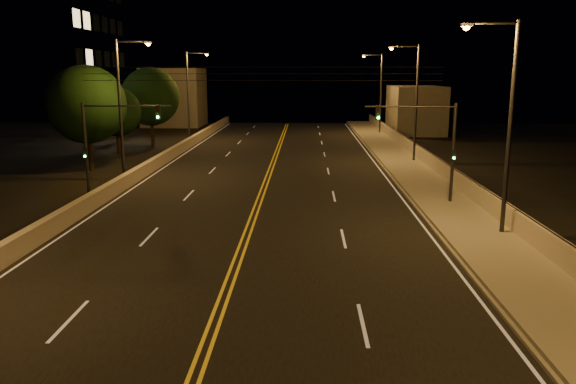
{
  "coord_description": "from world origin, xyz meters",
  "views": [
    {
      "loc": [
        2.73,
        -5.3,
        7.47
      ],
      "look_at": [
        2.0,
        18.0,
        2.5
      ],
      "focal_mm": 35.0,
      "sensor_mm": 36.0,
      "label": 1
    }
  ],
  "objects_px": {
    "streetlight_2": "(413,96)",
    "streetlight_5": "(123,101)",
    "streetlight_1": "(505,117)",
    "tree_2": "(150,97)",
    "streetlight_6": "(190,90)",
    "traffic_signal_right": "(435,141)",
    "tree_0": "(87,104)",
    "tree_1": "(116,112)",
    "traffic_signal_left": "(103,140)",
    "streetlight_3": "(379,89)"
  },
  "relations": [
    {
      "from": "streetlight_2",
      "to": "streetlight_5",
      "type": "bearing_deg",
      "value": -160.14
    },
    {
      "from": "streetlight_1",
      "to": "tree_2",
      "type": "bearing_deg",
      "value": 127.25
    },
    {
      "from": "streetlight_6",
      "to": "traffic_signal_right",
      "type": "height_order",
      "value": "streetlight_6"
    },
    {
      "from": "streetlight_6",
      "to": "tree_0",
      "type": "bearing_deg",
      "value": -101.89
    },
    {
      "from": "tree_1",
      "to": "tree_0",
      "type": "bearing_deg",
      "value": -84.29
    },
    {
      "from": "traffic_signal_right",
      "to": "tree_1",
      "type": "height_order",
      "value": "tree_1"
    },
    {
      "from": "streetlight_2",
      "to": "tree_2",
      "type": "xyz_separation_m",
      "value": [
        -24.71,
        10.94,
        -0.51
      ]
    },
    {
      "from": "streetlight_6",
      "to": "tree_1",
      "type": "distance_m",
      "value": 11.11
    },
    {
      "from": "streetlight_1",
      "to": "streetlight_2",
      "type": "xyz_separation_m",
      "value": [
        0.0,
        21.55,
        0.0
      ]
    },
    {
      "from": "streetlight_5",
      "to": "streetlight_2",
      "type": "bearing_deg",
      "value": 19.86
    },
    {
      "from": "streetlight_1",
      "to": "traffic_signal_right",
      "type": "relative_size",
      "value": 1.66
    },
    {
      "from": "traffic_signal_left",
      "to": "tree_0",
      "type": "bearing_deg",
      "value": 114.76
    },
    {
      "from": "traffic_signal_right",
      "to": "streetlight_3",
      "type": "bearing_deg",
      "value": 87.62
    },
    {
      "from": "streetlight_3",
      "to": "streetlight_1",
      "type": "bearing_deg",
      "value": -90.0
    },
    {
      "from": "streetlight_1",
      "to": "streetlight_6",
      "type": "relative_size",
      "value": 1.0
    },
    {
      "from": "traffic_signal_right",
      "to": "tree_0",
      "type": "xyz_separation_m",
      "value": [
        -23.96,
        11.31,
        1.38
      ]
    },
    {
      "from": "tree_0",
      "to": "tree_1",
      "type": "xyz_separation_m",
      "value": [
        -0.95,
        9.48,
        -1.22
      ]
    },
    {
      "from": "traffic_signal_left",
      "to": "tree_2",
      "type": "bearing_deg",
      "value": 99.52
    },
    {
      "from": "streetlight_5",
      "to": "traffic_signal_right",
      "type": "xyz_separation_m",
      "value": [
        19.91,
        -7.58,
        -1.85
      ]
    },
    {
      "from": "traffic_signal_left",
      "to": "tree_1",
      "type": "relative_size",
      "value": 0.95
    },
    {
      "from": "streetlight_1",
      "to": "streetlight_6",
      "type": "xyz_separation_m",
      "value": [
        -21.47,
        36.77,
        0.0
      ]
    },
    {
      "from": "streetlight_1",
      "to": "tree_0",
      "type": "height_order",
      "value": "streetlight_1"
    },
    {
      "from": "streetlight_2",
      "to": "streetlight_5",
      "type": "xyz_separation_m",
      "value": [
        -21.47,
        -7.76,
        0.0
      ]
    },
    {
      "from": "traffic_signal_right",
      "to": "streetlight_5",
      "type": "bearing_deg",
      "value": 159.14
    },
    {
      "from": "tree_0",
      "to": "tree_1",
      "type": "bearing_deg",
      "value": 95.71
    },
    {
      "from": "tree_1",
      "to": "streetlight_1",
      "type": "bearing_deg",
      "value": -45.56
    },
    {
      "from": "streetlight_3",
      "to": "tree_2",
      "type": "xyz_separation_m",
      "value": [
        -24.71,
        -11.34,
        -0.51
      ]
    },
    {
      "from": "streetlight_5",
      "to": "streetlight_1",
      "type": "bearing_deg",
      "value": -32.72
    },
    {
      "from": "streetlight_1",
      "to": "tree_1",
      "type": "bearing_deg",
      "value": 134.44
    },
    {
      "from": "traffic_signal_right",
      "to": "tree_0",
      "type": "bearing_deg",
      "value": 154.73
    },
    {
      "from": "tree_0",
      "to": "tree_1",
      "type": "height_order",
      "value": "tree_0"
    },
    {
      "from": "streetlight_5",
      "to": "tree_0",
      "type": "xyz_separation_m",
      "value": [
        -4.05,
        3.73,
        -0.47
      ]
    },
    {
      "from": "traffic_signal_left",
      "to": "tree_2",
      "type": "relative_size",
      "value": 0.73
    },
    {
      "from": "streetlight_5",
      "to": "traffic_signal_left",
      "type": "relative_size",
      "value": 1.66
    },
    {
      "from": "streetlight_6",
      "to": "tree_0",
      "type": "distance_m",
      "value": 19.68
    },
    {
      "from": "tree_1",
      "to": "streetlight_2",
      "type": "bearing_deg",
      "value": -11.63
    },
    {
      "from": "streetlight_1",
      "to": "streetlight_5",
      "type": "xyz_separation_m",
      "value": [
        -21.47,
        13.79,
        0.0
      ]
    },
    {
      "from": "streetlight_2",
      "to": "tree_1",
      "type": "height_order",
      "value": "streetlight_2"
    },
    {
      "from": "streetlight_3",
      "to": "streetlight_6",
      "type": "distance_m",
      "value": 22.6
    },
    {
      "from": "streetlight_3",
      "to": "tree_1",
      "type": "height_order",
      "value": "streetlight_3"
    },
    {
      "from": "streetlight_2",
      "to": "streetlight_5",
      "type": "relative_size",
      "value": 1.0
    },
    {
      "from": "traffic_signal_right",
      "to": "tree_0",
      "type": "height_order",
      "value": "tree_0"
    },
    {
      "from": "streetlight_3",
      "to": "tree_0",
      "type": "relative_size",
      "value": 1.2
    },
    {
      "from": "streetlight_5",
      "to": "traffic_signal_right",
      "type": "distance_m",
      "value": 21.38
    },
    {
      "from": "streetlight_3",
      "to": "tree_0",
      "type": "xyz_separation_m",
      "value": [
        -25.52,
        -26.31,
        -0.47
      ]
    },
    {
      "from": "streetlight_2",
      "to": "tree_1",
      "type": "xyz_separation_m",
      "value": [
        -26.47,
        5.45,
        -1.69
      ]
    },
    {
      "from": "traffic_signal_right",
      "to": "streetlight_1",
      "type": "bearing_deg",
      "value": -75.86
    },
    {
      "from": "streetlight_3",
      "to": "tree_1",
      "type": "xyz_separation_m",
      "value": [
        -26.47,
        -16.83,
        -1.69
      ]
    },
    {
      "from": "traffic_signal_right",
      "to": "tree_0",
      "type": "distance_m",
      "value": 26.53
    },
    {
      "from": "streetlight_5",
      "to": "tree_0",
      "type": "height_order",
      "value": "streetlight_5"
    }
  ]
}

